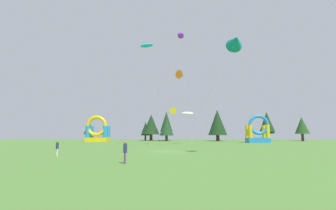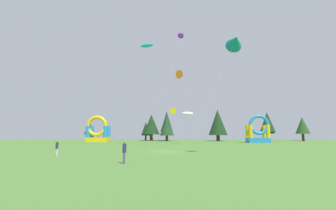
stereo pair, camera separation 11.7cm
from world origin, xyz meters
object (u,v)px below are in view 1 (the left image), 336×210
object	(u,v)px
kite_cyan_parafoil	(147,46)
inflatable_orange_dome	(97,132)
kite_teal_delta	(235,42)
person_midfield	(125,150)
kite_yellow_delta	(172,110)
kite_orange_delta	(181,75)
inflatable_blue_arch	(258,133)
kite_white_parafoil	(187,113)
kite_purple_delta	(181,35)
person_far_side	(57,147)

from	to	relation	value
kite_cyan_parafoil	inflatable_orange_dome	xyz separation A→B (m)	(-15.03, 15.41, -18.60)
kite_teal_delta	person_midfield	size ratio (longest dim) A/B	7.51
kite_yellow_delta	kite_orange_delta	world-z (taller)	kite_orange_delta
person_midfield	inflatable_orange_dome	xyz separation A→B (m)	(-16.86, 45.36, 1.46)
kite_yellow_delta	person_midfield	bearing A→B (deg)	-98.31
kite_yellow_delta	inflatable_blue_arch	xyz separation A→B (m)	(21.29, 15.89, -4.15)
kite_orange_delta	kite_white_parafoil	size ratio (longest dim) A/B	2.60
kite_yellow_delta	kite_cyan_parafoil	world-z (taller)	kite_cyan_parafoil
kite_orange_delta	inflatable_orange_dome	xyz separation A→B (m)	(-22.78, 3.13, -15.16)
kite_white_parafoil	kite_orange_delta	bearing A→B (deg)	95.11
person_midfield	inflatable_blue_arch	world-z (taller)	inflatable_blue_arch
kite_orange_delta	kite_purple_delta	distance (m)	19.61
kite_purple_delta	person_midfield	distance (m)	30.44
kite_yellow_delta	kite_teal_delta	world-z (taller)	kite_teal_delta
kite_teal_delta	kite_orange_delta	distance (m)	36.96
kite_orange_delta	kite_cyan_parafoil	distance (m)	14.92
kite_orange_delta	kite_white_parafoil	world-z (taller)	kite_orange_delta
kite_purple_delta	kite_white_parafoil	bearing A→B (deg)	80.72
kite_orange_delta	kite_cyan_parafoil	size ratio (longest dim) A/B	0.86
kite_teal_delta	inflatable_orange_dome	size ratio (longest dim) A/B	1.90
kite_teal_delta	kite_yellow_delta	bearing A→B (deg)	110.20
kite_yellow_delta	kite_white_parafoil	xyz separation A→B (m)	(3.19, 6.63, -0.04)
person_midfield	inflatable_orange_dome	world-z (taller)	inflatable_orange_dome
kite_purple_delta	person_far_side	distance (m)	29.33
person_far_side	inflatable_blue_arch	xyz separation A→B (m)	(33.36, 35.26, 1.53)
kite_cyan_parafoil	kite_purple_delta	distance (m)	10.17
kite_yellow_delta	kite_orange_delta	bearing A→B (deg)	82.48
kite_white_parafoil	inflatable_orange_dome	xyz separation A→B (m)	(-23.72, 13.57, -4.09)
kite_yellow_delta	person_far_side	world-z (taller)	kite_yellow_delta
kite_teal_delta	inflatable_blue_arch	xyz separation A→B (m)	(14.22, 35.10, -9.94)
kite_yellow_delta	inflatable_blue_arch	distance (m)	26.89
kite_teal_delta	inflatable_orange_dome	world-z (taller)	kite_teal_delta
kite_white_parafoil	person_far_side	xyz separation A→B (m)	(-15.26, -26.00, -5.63)
inflatable_orange_dome	kite_purple_delta	bearing A→B (deg)	-45.36
kite_cyan_parafoil	kite_white_parafoil	distance (m)	17.01
kite_yellow_delta	person_far_side	size ratio (longest dim) A/B	4.47
kite_teal_delta	kite_purple_delta	world-z (taller)	kite_purple_delta
kite_yellow_delta	person_far_side	bearing A→B (deg)	-121.94
kite_yellow_delta	kite_white_parafoil	world-z (taller)	kite_yellow_delta
kite_teal_delta	kite_purple_delta	size ratio (longest dim) A/B	0.64
kite_teal_delta	person_far_side	size ratio (longest dim) A/B	8.19
kite_teal_delta	kite_orange_delta	bearing A→B (deg)	97.56
kite_cyan_parafoil	kite_yellow_delta	bearing A→B (deg)	-41.06
kite_cyan_parafoil	kite_purple_delta	xyz separation A→B (m)	(7.22, -7.12, -0.65)
person_midfield	person_far_side	world-z (taller)	person_midfield
kite_yellow_delta	kite_white_parafoil	distance (m)	7.36
kite_orange_delta	kite_cyan_parafoil	bearing A→B (deg)	-122.28
kite_purple_delta	person_far_side	world-z (taller)	kite_purple_delta
kite_yellow_delta	kite_teal_delta	bearing A→B (deg)	-69.80
inflatable_orange_dome	person_midfield	bearing A→B (deg)	-69.61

